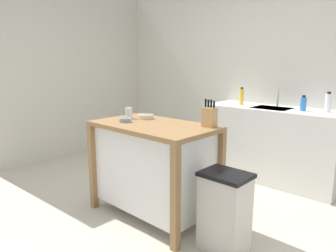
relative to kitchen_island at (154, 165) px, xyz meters
name	(u,v)px	position (x,y,z in m)	size (l,w,h in m)	color
ground_plane	(158,220)	(0.11, -0.07, -0.50)	(6.12, 6.12, 0.00)	#BCB29E
wall_back	(266,74)	(0.11, 2.01, 0.80)	(5.12, 0.10, 2.60)	beige
wall_left	(75,72)	(-2.44, 0.67, 0.80)	(0.10, 2.68, 2.60)	beige
kitchen_island	(154,165)	(0.00, 0.00, 0.00)	(1.15, 0.67, 0.89)	olive
knife_block	(209,117)	(0.46, 0.24, 0.48)	(0.11, 0.09, 0.24)	tan
bowl_ceramic_small	(125,120)	(-0.26, -0.11, 0.41)	(0.11, 0.11, 0.04)	gray
bowl_stoneware_deep	(146,116)	(-0.24, 0.14, 0.41)	(0.14, 0.14, 0.04)	beige
drinking_cup	(129,113)	(-0.39, 0.04, 0.44)	(0.07, 0.07, 0.11)	silver
trash_bin	(225,212)	(0.82, -0.04, -0.18)	(0.36, 0.28, 0.63)	#B7B2A8
sink_counter	(270,143)	(0.38, 1.66, -0.04)	(1.65, 0.60, 0.90)	silver
sink_faucet	(278,98)	(0.38, 1.80, 0.52)	(0.02, 0.02, 0.22)	#B7BCC1
bottle_hand_soap	(303,104)	(0.75, 1.64, 0.49)	(0.07, 0.07, 0.18)	blue
bottle_dish_soap	(241,96)	(-0.05, 1.66, 0.51)	(0.06, 0.06, 0.23)	yellow
bottle_spray_cleaner	(328,103)	(0.98, 1.74, 0.51)	(0.06, 0.06, 0.23)	white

